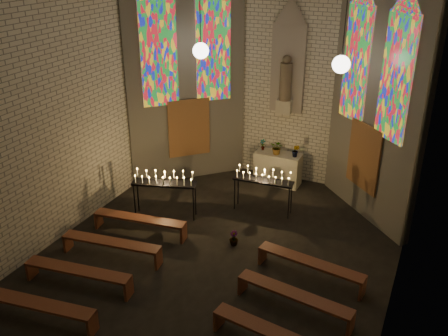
{
  "coord_description": "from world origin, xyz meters",
  "views": [
    {
      "loc": [
        4.34,
        -7.92,
        6.97
      ],
      "look_at": [
        0.07,
        1.32,
        2.26
      ],
      "focal_mm": 40.0,
      "sensor_mm": 36.0,
      "label": 1
    }
  ],
  "objects_px": {
    "altar": "(278,168)",
    "votive_stand_left": "(164,180)",
    "votive_stand_right": "(263,178)",
    "aisle_flower_pot": "(234,238)"
  },
  "relations": [
    {
      "from": "altar",
      "to": "votive_stand_left",
      "type": "height_order",
      "value": "votive_stand_left"
    },
    {
      "from": "altar",
      "to": "votive_stand_right",
      "type": "xyz_separation_m",
      "value": [
        0.2,
        -1.85,
        0.54
      ]
    },
    {
      "from": "votive_stand_right",
      "to": "votive_stand_left",
      "type": "bearing_deg",
      "value": -154.22
    },
    {
      "from": "votive_stand_right",
      "to": "altar",
      "type": "bearing_deg",
      "value": 91.79
    },
    {
      "from": "votive_stand_left",
      "to": "votive_stand_right",
      "type": "bearing_deg",
      "value": 12.6
    },
    {
      "from": "votive_stand_left",
      "to": "votive_stand_right",
      "type": "xyz_separation_m",
      "value": [
        2.32,
        1.35,
        -0.05
      ]
    },
    {
      "from": "altar",
      "to": "votive_stand_right",
      "type": "bearing_deg",
      "value": -83.74
    },
    {
      "from": "aisle_flower_pot",
      "to": "votive_stand_left",
      "type": "bearing_deg",
      "value": 166.86
    },
    {
      "from": "altar",
      "to": "votive_stand_left",
      "type": "relative_size",
      "value": 0.79
    },
    {
      "from": "altar",
      "to": "aisle_flower_pot",
      "type": "bearing_deg",
      "value": -87.57
    }
  ]
}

